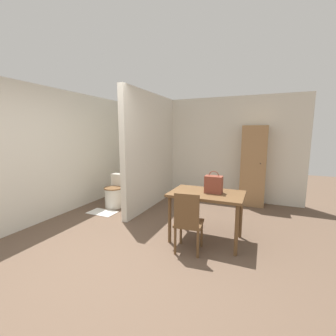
{
  "coord_description": "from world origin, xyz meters",
  "views": [
    {
      "loc": [
        1.67,
        -2.19,
        1.65
      ],
      "look_at": [
        -0.05,
        1.81,
        0.97
      ],
      "focal_mm": 24.0,
      "sensor_mm": 36.0,
      "label": 1
    }
  ],
  "objects_px": {
    "dining_table": "(207,198)",
    "wooden_cabinet": "(253,166)",
    "handbag": "(214,184)",
    "wooden_chair": "(188,221)",
    "toilet": "(115,193)"
  },
  "relations": [
    {
      "from": "wooden_cabinet",
      "to": "toilet",
      "type": "bearing_deg",
      "value": -154.73
    },
    {
      "from": "toilet",
      "to": "handbag",
      "type": "bearing_deg",
      "value": -17.96
    },
    {
      "from": "wooden_chair",
      "to": "handbag",
      "type": "distance_m",
      "value": 0.7
    },
    {
      "from": "dining_table",
      "to": "wooden_cabinet",
      "type": "height_order",
      "value": "wooden_cabinet"
    },
    {
      "from": "wooden_chair",
      "to": "handbag",
      "type": "bearing_deg",
      "value": 59.34
    },
    {
      "from": "wooden_chair",
      "to": "toilet",
      "type": "distance_m",
      "value": 2.49
    },
    {
      "from": "toilet",
      "to": "wooden_cabinet",
      "type": "distance_m",
      "value": 3.19
    },
    {
      "from": "wooden_chair",
      "to": "toilet",
      "type": "bearing_deg",
      "value": 143.63
    },
    {
      "from": "handbag",
      "to": "wooden_cabinet",
      "type": "xyz_separation_m",
      "value": [
        0.46,
        2.1,
        0.02
      ]
    },
    {
      "from": "dining_table",
      "to": "wooden_cabinet",
      "type": "xyz_separation_m",
      "value": [
        0.56,
        2.12,
        0.24
      ]
    },
    {
      "from": "toilet",
      "to": "handbag",
      "type": "distance_m",
      "value": 2.56
    },
    {
      "from": "wooden_chair",
      "to": "handbag",
      "type": "height_order",
      "value": "handbag"
    },
    {
      "from": "handbag",
      "to": "wooden_cabinet",
      "type": "distance_m",
      "value": 2.15
    },
    {
      "from": "dining_table",
      "to": "wooden_cabinet",
      "type": "distance_m",
      "value": 2.21
    },
    {
      "from": "handbag",
      "to": "toilet",
      "type": "bearing_deg",
      "value": 162.04
    }
  ]
}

